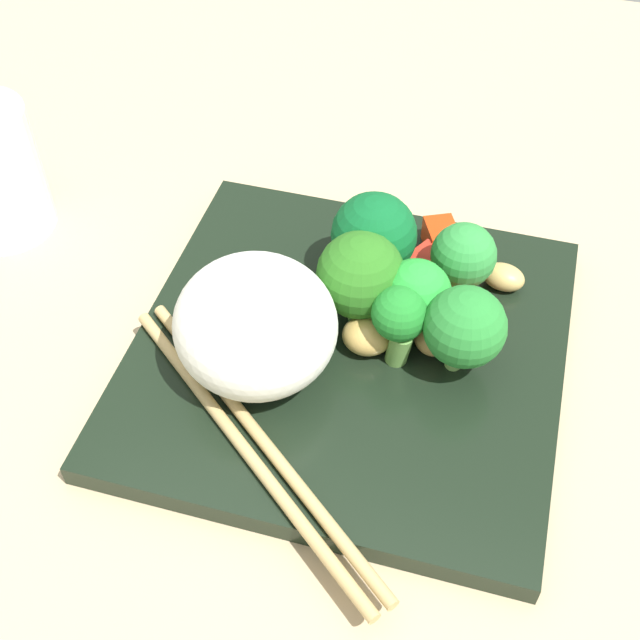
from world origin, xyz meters
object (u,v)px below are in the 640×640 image
(broccoli_floret_4, at_px, (361,276))
(carrot_slice_1, at_px, (471,251))
(square_plate, at_px, (349,351))
(rice_mound, at_px, (255,325))
(chopstick_pair, at_px, (252,442))

(broccoli_floret_4, height_order, carrot_slice_1, broccoli_floret_4)
(square_plate, distance_m, broccoli_floret_4, 0.05)
(rice_mound, xyz_separation_m, broccoli_floret_4, (-0.05, -0.06, -0.00))
(square_plate, distance_m, carrot_slice_1, 0.12)
(broccoli_floret_4, xyz_separation_m, carrot_slice_1, (-0.06, -0.08, -0.04))
(broccoli_floret_4, relative_size, chopstick_pair, 0.33)
(carrot_slice_1, height_order, chopstick_pair, chopstick_pair)
(carrot_slice_1, bearing_deg, chopstick_pair, 63.56)
(carrot_slice_1, xyz_separation_m, chopstick_pair, (0.10, 0.20, 0.00))
(square_plate, height_order, chopstick_pair, chopstick_pair)
(broccoli_floret_4, bearing_deg, chopstick_pair, 73.05)
(chopstick_pair, bearing_deg, rice_mound, 143.61)
(square_plate, bearing_deg, broccoli_floret_4, -90.49)
(rice_mound, distance_m, carrot_slice_1, 0.18)
(broccoli_floret_4, relative_size, carrot_slice_1, 2.33)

